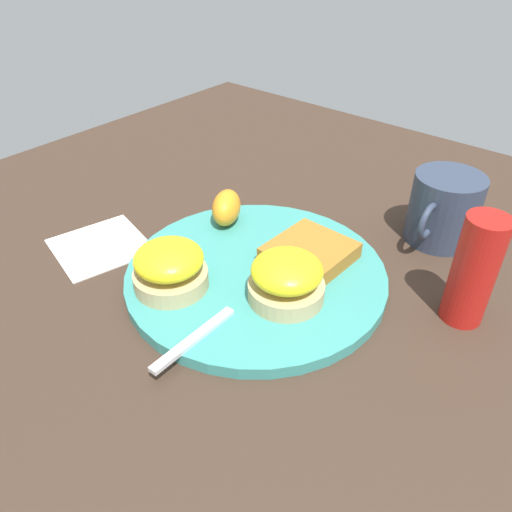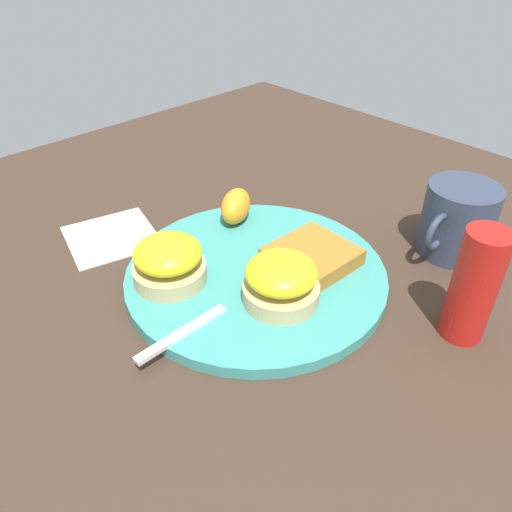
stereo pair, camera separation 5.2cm
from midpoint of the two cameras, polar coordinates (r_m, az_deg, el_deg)
The scene contains 10 objects.
ground_plane at distance 0.59m, azimuth -2.53°, elevation -2.77°, with size 1.10×1.10×0.00m, color #38281E.
plate at distance 0.58m, azimuth -2.55°, elevation -2.23°, with size 0.30×0.30×0.01m, color teal.
sandwich_benedict_left at distance 0.55m, azimuth -12.51°, elevation -1.35°, with size 0.08×0.08×0.05m.
sandwich_benedict_right at distance 0.52m, azimuth 0.69°, elevation -2.73°, with size 0.08×0.08×0.05m.
hashbrown_patty at distance 0.59m, azimuth 3.67°, elevation 0.28°, with size 0.09×0.09×0.02m, color #A16522.
orange_wedge at distance 0.66m, azimuth -5.67°, elevation 5.46°, with size 0.06×0.04×0.04m, color orange.
fork at distance 0.53m, azimuth -5.16°, elevation -5.81°, with size 0.20×0.02×0.00m.
cup at distance 0.67m, azimuth 18.59°, elevation 5.08°, with size 0.12×0.09×0.09m.
napkin at distance 0.68m, azimuth -19.47°, elevation 1.07°, with size 0.11×0.11×0.00m, color white.
condiment_bottle at distance 0.54m, azimuth 21.16°, elevation -1.68°, with size 0.04×0.04×0.12m, color #B21914.
Camera 1 is at (0.35, 0.30, 0.37)m, focal length 35.00 mm.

